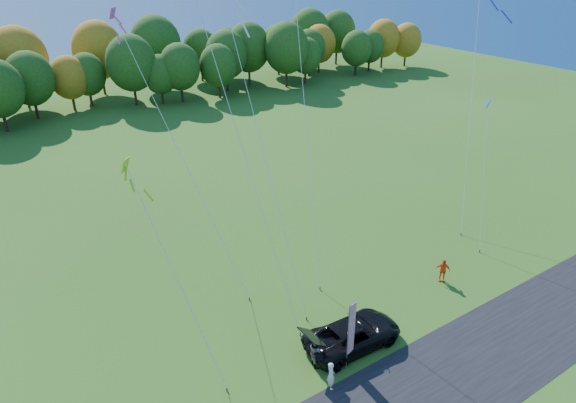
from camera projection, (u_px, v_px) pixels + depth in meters
ground at (349, 358)px, 27.74m from camera, size 160.00×160.00×0.00m
tree_line at (86, 113)px, 68.74m from camera, size 116.00×12.00×10.00m
black_suv at (353, 334)px, 28.33m from camera, size 5.76×2.82×1.58m
person_tailgate_a at (331, 375)px, 25.55m from camera, size 0.53×0.67×1.61m
person_tailgate_b at (316, 352)px, 26.95m from camera, size 0.85×0.99×1.75m
person_east at (443, 270)px, 33.83m from camera, size 0.95×1.00×1.66m
feather_flag at (351, 329)px, 26.05m from camera, size 0.55×0.17×4.20m
kite_delta_blue at (233, 118)px, 26.88m from camera, size 3.97×10.02×24.18m
kite_parafoil_orange at (296, 10)px, 31.78m from camera, size 6.45×13.12×33.28m
kite_delta_red at (250, 97)px, 30.02m from camera, size 2.97×11.41×20.79m
kite_parafoil_rainbow at (471, 105)px, 40.41m from camera, size 9.29×8.12×17.98m
kite_diamond_yellow at (177, 278)px, 24.93m from camera, size 2.44×6.29×11.42m
kite_diamond_pink at (185, 163)px, 30.46m from camera, size 4.38×8.21×17.27m
kite_diamond_blue_low at (484, 177)px, 36.96m from camera, size 3.11×3.77×10.58m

